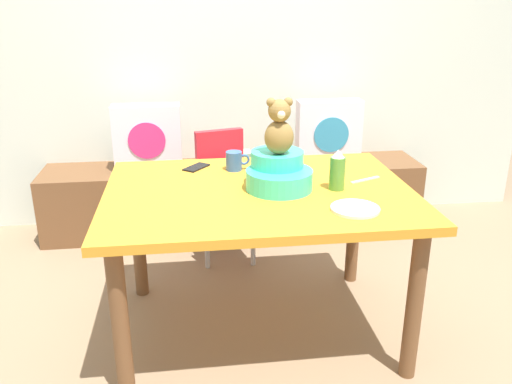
# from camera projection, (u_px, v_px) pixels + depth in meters

# --- Properties ---
(ground_plane) EXTENTS (8.00, 8.00, 0.00)m
(ground_plane) POSITION_uv_depth(u_px,v_px,m) (259.00, 328.00, 2.63)
(ground_plane) COLOR #8C7256
(back_wall) EXTENTS (4.40, 0.10, 2.60)m
(back_wall) POSITION_uv_depth(u_px,v_px,m) (229.00, 37.00, 3.60)
(back_wall) COLOR silver
(back_wall) RESTS_ON ground_plane
(window_bench) EXTENTS (2.60, 0.44, 0.46)m
(window_bench) POSITION_uv_depth(u_px,v_px,m) (235.00, 197.00, 3.72)
(window_bench) COLOR brown
(window_bench) RESTS_ON ground_plane
(pillow_floral_left) EXTENTS (0.44, 0.15, 0.44)m
(pillow_floral_left) POSITION_uv_depth(u_px,v_px,m) (147.00, 138.00, 3.48)
(pillow_floral_left) COLOR silver
(pillow_floral_left) RESTS_ON window_bench
(pillow_floral_right) EXTENTS (0.44, 0.15, 0.44)m
(pillow_floral_right) POSITION_uv_depth(u_px,v_px,m) (329.00, 132.00, 3.62)
(pillow_floral_right) COLOR silver
(pillow_floral_right) RESTS_ON window_bench
(book_stack) EXTENTS (0.20, 0.14, 0.10)m
(book_stack) POSITION_uv_depth(u_px,v_px,m) (236.00, 159.00, 3.63)
(book_stack) COLOR #81AD83
(book_stack) RESTS_ON window_bench
(dining_table) EXTENTS (1.38, 1.02, 0.74)m
(dining_table) POSITION_uv_depth(u_px,v_px,m) (259.00, 208.00, 2.41)
(dining_table) COLOR orange
(dining_table) RESTS_ON ground_plane
(highchair) EXTENTS (0.40, 0.51, 0.79)m
(highchair) POSITION_uv_depth(u_px,v_px,m) (227.00, 178.00, 3.20)
(highchair) COLOR red
(highchair) RESTS_ON ground_plane
(infant_seat_teal) EXTENTS (0.30, 0.33, 0.16)m
(infant_seat_teal) POSITION_uv_depth(u_px,v_px,m) (279.00, 173.00, 2.37)
(infant_seat_teal) COLOR #37CAA8
(infant_seat_teal) RESTS_ON dining_table
(teddy_bear) EXTENTS (0.13, 0.12, 0.25)m
(teddy_bear) POSITION_uv_depth(u_px,v_px,m) (279.00, 128.00, 2.30)
(teddy_bear) COLOR olive
(teddy_bear) RESTS_ON infant_seat_teal
(ketchup_bottle) EXTENTS (0.07, 0.07, 0.18)m
(ketchup_bottle) POSITION_uv_depth(u_px,v_px,m) (337.00, 171.00, 2.34)
(ketchup_bottle) COLOR #4C8C33
(ketchup_bottle) RESTS_ON dining_table
(coffee_mug) EXTENTS (0.12, 0.08, 0.09)m
(coffee_mug) POSITION_uv_depth(u_px,v_px,m) (234.00, 161.00, 2.62)
(coffee_mug) COLOR #335999
(coffee_mug) RESTS_ON dining_table
(dinner_plate_near) EXTENTS (0.20, 0.20, 0.01)m
(dinner_plate_near) POSITION_uv_depth(u_px,v_px,m) (355.00, 209.00, 2.14)
(dinner_plate_near) COLOR white
(dinner_plate_near) RESTS_ON dining_table
(cell_phone) EXTENTS (0.14, 0.16, 0.01)m
(cell_phone) POSITION_uv_depth(u_px,v_px,m) (196.00, 167.00, 2.67)
(cell_phone) COLOR black
(cell_phone) RESTS_ON dining_table
(table_fork) EXTENTS (0.16, 0.08, 0.01)m
(table_fork) POSITION_uv_depth(u_px,v_px,m) (365.00, 180.00, 2.49)
(table_fork) COLOR silver
(table_fork) RESTS_ON dining_table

